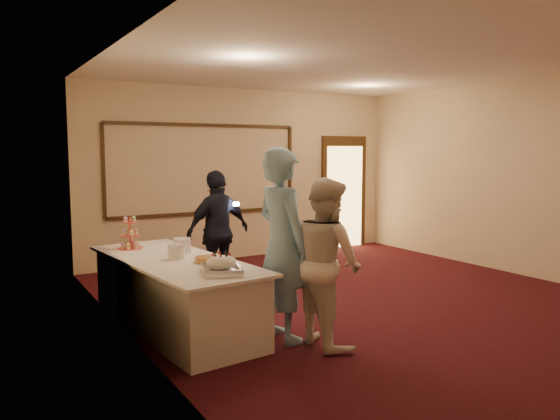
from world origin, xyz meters
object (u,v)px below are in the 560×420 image
object	(u,v)px
pavlova_tray	(222,265)
guest	(218,232)
buffet_table	(175,294)
cupcake_stand	(130,236)
plate_stack_a	(176,252)
tart	(208,260)
plate_stack_b	(182,245)
woman	(326,262)
man	(282,245)

from	to	relation	value
pavlova_tray	guest	size ratio (longest dim) A/B	0.33
guest	buffet_table	bearing A→B (deg)	38.66
buffet_table	cupcake_stand	xyz separation A→B (m)	(-0.24, 0.84, 0.53)
plate_stack_a	tart	xyz separation A→B (m)	(0.21, -0.36, -0.05)
plate_stack_a	plate_stack_b	xyz separation A→B (m)	(0.18, 0.30, 0.00)
plate_stack_a	woman	xyz separation A→B (m)	(1.12, -1.17, -0.02)
buffet_table	pavlova_tray	xyz separation A→B (m)	(0.15, -0.88, 0.46)
tart	cupcake_stand	bearing A→B (deg)	111.28
cupcake_stand	woman	distance (m)	2.45
cupcake_stand	woman	xyz separation A→B (m)	(1.38, -2.02, -0.09)
plate_stack_a	man	bearing A→B (deg)	-45.45
cupcake_stand	tart	bearing A→B (deg)	-68.72
buffet_table	woman	distance (m)	1.70
man	woman	xyz separation A→B (m)	(0.30, -0.33, -0.15)
man	plate_stack_a	bearing A→B (deg)	40.41
cupcake_stand	plate_stack_b	xyz separation A→B (m)	(0.44, -0.55, -0.06)
cupcake_stand	tart	distance (m)	1.31
buffet_table	man	bearing A→B (deg)	-45.22
plate_stack_b	woman	bearing A→B (deg)	-57.11
cupcake_stand	woman	size ratio (longest dim) A/B	0.25
plate_stack_a	woman	bearing A→B (deg)	-46.11
pavlova_tray	tart	distance (m)	0.51
man	guest	world-z (taller)	man
plate_stack_b	tart	distance (m)	0.66
plate_stack_b	tart	bearing A→B (deg)	-86.80
man	plate_stack_b	bearing A→B (deg)	25.53
cupcake_stand	man	xyz separation A→B (m)	(1.08, -1.68, 0.06)
plate_stack_b	pavlova_tray	bearing A→B (deg)	-92.04
pavlova_tray	man	size ratio (longest dim) A/B	0.28
woman	tart	bearing A→B (deg)	49.40
cupcake_stand	guest	xyz separation A→B (m)	(1.29, 0.38, -0.09)
cupcake_stand	tart	xyz separation A→B (m)	(0.47, -1.21, -0.12)
plate_stack_b	man	size ratio (longest dim) A/B	0.10
buffet_table	guest	xyz separation A→B (m)	(1.04, 1.22, 0.44)
woman	pavlova_tray	bearing A→B (deg)	74.10
cupcake_stand	plate_stack_a	distance (m)	0.89
cupcake_stand	plate_stack_b	size ratio (longest dim) A/B	2.08
guest	woman	bearing A→B (deg)	81.59
plate_stack_b	man	xyz separation A→B (m)	(0.64, -1.13, 0.12)
plate_stack_a	man	distance (m)	1.18
cupcake_stand	man	distance (m)	2.00
tart	woman	world-z (taller)	woman
plate_stack_b	woman	distance (m)	1.74
plate_stack_a	guest	distance (m)	1.60
pavlova_tray	buffet_table	bearing A→B (deg)	99.75
pavlova_tray	man	world-z (taller)	man
buffet_table	pavlova_tray	size ratio (longest dim) A/B	4.82
plate_stack_a	guest	size ratio (longest dim) A/B	0.11
plate_stack_b	man	world-z (taller)	man
plate_stack_a	guest	world-z (taller)	guest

